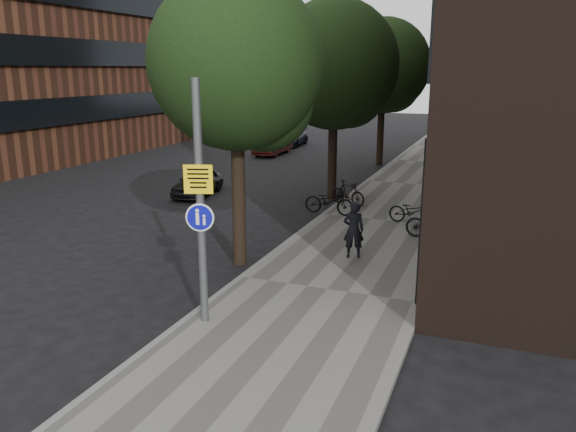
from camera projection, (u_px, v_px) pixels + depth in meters
The scene contains 15 objects.
ground at pixel (260, 357), 10.33m from camera, with size 120.00×120.00×0.00m, color black.
sidewalk at pixel (385, 222), 19.24m from camera, with size 4.50×60.00×0.12m, color slate.
curb_edge at pixel (323, 216), 20.03m from camera, with size 0.15×60.00×0.13m, color slate.
street_tree_near at pixel (241, 70), 14.10m from camera, with size 4.40×4.40×7.50m.
street_tree_mid at pixel (337, 70), 21.76m from camera, with size 5.00×5.00×7.80m.
street_tree_far at pixel (385, 69), 29.87m from camera, with size 5.00×5.00×7.80m.
signpost at pixel (200, 204), 10.95m from camera, with size 0.54×0.21×4.87m.
pedestrian at pixel (354, 230), 15.25m from camera, with size 0.57×0.37×1.56m, color black.
parked_bike_facade_near at pixel (413, 211), 18.60m from camera, with size 0.59×1.68×0.88m, color black.
parked_bike_facade_far at pixel (432, 223), 16.99m from camera, with size 0.46×1.61×0.97m, color black.
parked_bike_curb_near at pixel (329, 201), 19.88m from camera, with size 0.64×1.84×0.96m, color black.
parked_bike_curb_far at pixel (348, 193), 21.22m from camera, with size 0.44×1.57×0.95m, color black.
parked_car_near at pixel (198, 182), 23.51m from camera, with size 1.30×3.24×1.10m, color black.
parked_car_mid at pixel (273, 145), 34.58m from camera, with size 1.30×3.72×1.23m, color maroon.
parked_car_far at pixel (292, 137), 38.64m from camera, with size 1.59×3.92×1.14m, color black.
Camera 1 is at (3.87, -8.50, 5.14)m, focal length 35.00 mm.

